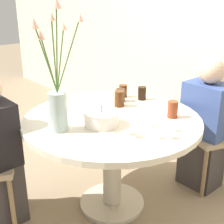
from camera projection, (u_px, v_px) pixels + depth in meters
name	position (u px, v px, depth m)	size (l,w,h in m)	color
ground_plane	(112.00, 204.00, 2.41)	(16.00, 16.00, 0.00)	#89755B
wall_back	(222.00, 20.00, 2.74)	(8.00, 0.05, 2.60)	beige
dining_table	(112.00, 135.00, 2.20)	(1.23, 1.23, 0.72)	beige
chair_far_back	(221.00, 124.00, 2.53)	(0.52, 0.52, 0.92)	#9E896B
birthday_cake	(101.00, 118.00, 2.01)	(0.22, 0.22, 0.14)	white
flower_vase	(57.00, 97.00, 1.86)	(0.23, 0.28, 0.79)	#9EB2AD
side_plate	(82.00, 105.00, 2.36)	(0.18, 0.18, 0.01)	silver
drink_glass_0	(123.00, 91.00, 2.55)	(0.07, 0.07, 0.10)	#51280F
drink_glass_1	(119.00, 99.00, 2.34)	(0.08, 0.08, 0.12)	#51280F
drink_glass_2	(121.00, 95.00, 2.44)	(0.07, 0.07, 0.10)	#33190C
drink_glass_3	(173.00, 109.00, 2.13)	(0.07, 0.07, 0.12)	maroon
drink_glass_4	(142.00, 93.00, 2.49)	(0.07, 0.07, 0.11)	black
person_boy	(205.00, 129.00, 2.49)	(0.34, 0.24, 1.08)	#383333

